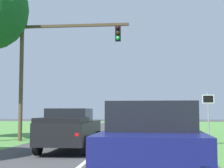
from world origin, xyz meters
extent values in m
plane|color=#424244|center=(0.00, 9.85, 0.00)|extent=(120.00, 120.00, 0.00)
cube|color=navy|center=(2.28, 5.25, 0.87)|extent=(2.09, 4.57, 1.03)
cube|color=black|center=(2.29, 5.47, 1.68)|extent=(1.80, 2.85, 0.59)
cube|color=red|center=(1.41, 3.05, 0.93)|extent=(0.14, 0.06, 0.12)
cylinder|color=black|center=(1.35, 6.67, 0.36)|extent=(0.26, 0.73, 0.72)
cylinder|color=black|center=(3.30, 6.61, 0.36)|extent=(0.26, 0.73, 0.72)
cube|color=black|center=(-1.26, 12.82, 0.86)|extent=(2.03, 5.03, 0.91)
cube|color=black|center=(-1.26, 12.57, 1.60)|extent=(1.77, 1.92, 0.58)
cube|color=black|center=(-1.26, 11.26, 1.41)|extent=(1.91, 1.92, 0.20)
cube|color=red|center=(-2.09, 10.34, 0.90)|extent=(0.14, 0.06, 0.12)
cube|color=red|center=(-0.44, 10.34, 0.90)|extent=(0.14, 0.06, 0.12)
cylinder|color=black|center=(-2.25, 14.38, 0.40)|extent=(0.24, 0.80, 0.80)
cylinder|color=black|center=(-0.25, 14.37, 0.40)|extent=(0.24, 0.80, 0.80)
cylinder|color=black|center=(-2.27, 11.27, 0.40)|extent=(0.24, 0.80, 0.80)
cylinder|color=black|center=(-0.26, 11.26, 0.40)|extent=(0.24, 0.80, 0.80)
cylinder|color=brown|center=(-5.39, 17.35, 3.76)|extent=(0.24, 0.24, 7.52)
cube|color=#4C3D2B|center=(-2.12, 17.35, 6.92)|extent=(6.54, 0.16, 0.16)
cube|color=black|center=(0.50, 17.35, 6.37)|extent=(0.32, 0.28, 0.90)
sphere|color=black|center=(0.50, 17.20, 6.67)|extent=(0.22, 0.22, 0.22)
sphere|color=black|center=(0.50, 17.20, 6.37)|extent=(0.22, 0.22, 0.22)
sphere|color=#1ED83F|center=(0.50, 17.20, 6.07)|extent=(0.22, 0.22, 0.22)
cylinder|color=gray|center=(5.32, 15.62, 1.38)|extent=(0.08, 0.08, 2.75)
cube|color=white|center=(5.32, 15.59, 2.40)|extent=(0.60, 0.03, 0.44)
cube|color=black|center=(5.32, 15.57, 2.40)|extent=(0.52, 0.01, 0.36)
camera|label=1|loc=(2.17, -2.06, 1.78)|focal=53.53mm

